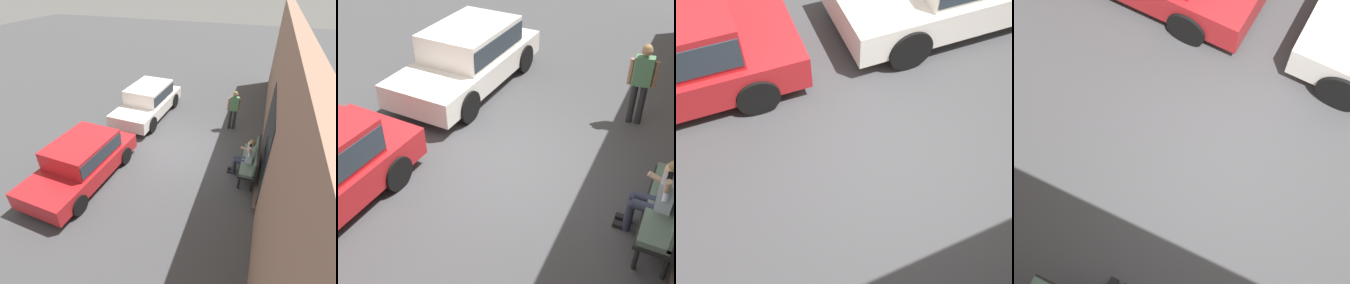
% 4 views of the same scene
% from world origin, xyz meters
% --- Properties ---
extents(ground_plane, '(60.00, 60.00, 0.00)m').
position_xyz_m(ground_plane, '(0.00, 0.00, 0.00)').
color(ground_plane, '#424244').
extents(building_facade, '(18.00, 0.51, 4.61)m').
position_xyz_m(building_facade, '(0.00, 3.40, 2.30)').
color(building_facade, '#93705B').
rests_on(building_facade, ground_plane).
extents(bench, '(1.87, 0.55, 1.05)m').
position_xyz_m(bench, '(0.51, 2.90, 0.62)').
color(bench, black).
rests_on(bench, ground_plane).
extents(person_on_phone, '(0.73, 0.74, 1.39)m').
position_xyz_m(person_on_phone, '(0.60, 2.67, 0.74)').
color(person_on_phone, '#2D3347').
rests_on(person_on_phone, ground_plane).
extents(parked_car_near, '(4.34, 1.99, 1.45)m').
position_xyz_m(parked_car_near, '(-2.38, -2.07, 0.80)').
color(parked_car_near, white).
rests_on(parked_car_near, ground_plane).
extents(parked_car_mid, '(4.19, 2.02, 1.39)m').
position_xyz_m(parked_car_mid, '(2.53, -2.27, 0.75)').
color(parked_car_mid, red).
rests_on(parked_car_mid, ground_plane).
extents(pedestrian_standing, '(0.24, 0.55, 1.73)m').
position_xyz_m(pedestrian_standing, '(-2.37, 1.84, 1.02)').
color(pedestrian_standing, '#232326').
rests_on(pedestrian_standing, ground_plane).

